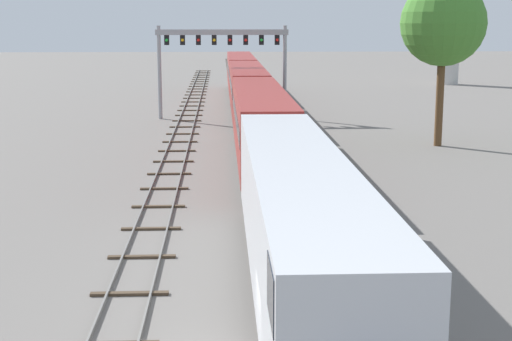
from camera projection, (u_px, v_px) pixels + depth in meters
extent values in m
cube|color=slate|center=(237.00, 108.00, 78.32)|extent=(0.07, 200.00, 0.16)
cube|color=slate|center=(251.00, 107.00, 78.38)|extent=(0.07, 200.00, 0.16)
cube|color=#473828|center=(307.00, 340.00, 21.54)|extent=(2.60, 0.24, 0.10)
cube|color=#473828|center=(294.00, 291.00, 25.46)|extent=(2.60, 0.24, 0.10)
cube|color=#473828|center=(284.00, 255.00, 29.37)|extent=(2.60, 0.24, 0.10)
cube|color=#473828|center=(277.00, 227.00, 33.29)|extent=(2.60, 0.24, 0.10)
cube|color=#473828|center=(271.00, 205.00, 37.21)|extent=(2.60, 0.24, 0.10)
cube|color=#473828|center=(266.00, 188.00, 41.13)|extent=(2.60, 0.24, 0.10)
cube|color=#473828|center=(262.00, 173.00, 45.05)|extent=(2.60, 0.24, 0.10)
cube|color=#473828|center=(259.00, 161.00, 48.97)|extent=(2.60, 0.24, 0.10)
cube|color=#473828|center=(256.00, 150.00, 52.89)|extent=(2.60, 0.24, 0.10)
cube|color=#473828|center=(253.00, 141.00, 56.80)|extent=(2.60, 0.24, 0.10)
cube|color=#473828|center=(251.00, 133.00, 60.72)|extent=(2.60, 0.24, 0.10)
cube|color=#473828|center=(249.00, 126.00, 64.64)|extent=(2.60, 0.24, 0.10)
cube|color=#473828|center=(248.00, 120.00, 68.56)|extent=(2.60, 0.24, 0.10)
cube|color=#473828|center=(246.00, 115.00, 72.48)|extent=(2.60, 0.24, 0.10)
cube|color=#473828|center=(245.00, 110.00, 76.40)|extent=(2.60, 0.24, 0.10)
cube|color=#473828|center=(244.00, 106.00, 80.31)|extent=(2.60, 0.24, 0.10)
cube|color=#473828|center=(243.00, 102.00, 84.23)|extent=(2.60, 0.24, 0.10)
cube|color=#473828|center=(242.00, 98.00, 88.15)|extent=(2.60, 0.24, 0.10)
cube|color=#473828|center=(241.00, 95.00, 92.07)|extent=(2.60, 0.24, 0.10)
cube|color=#473828|center=(240.00, 92.00, 95.99)|extent=(2.60, 0.24, 0.10)
cube|color=#473828|center=(239.00, 89.00, 99.91)|extent=(2.60, 0.24, 0.10)
cube|color=#473828|center=(238.00, 86.00, 103.82)|extent=(2.60, 0.24, 0.10)
cube|color=#473828|center=(238.00, 84.00, 107.74)|extent=(2.60, 0.24, 0.10)
cube|color=#473828|center=(237.00, 81.00, 111.66)|extent=(2.60, 0.24, 0.10)
cube|color=#473828|center=(237.00, 79.00, 115.58)|extent=(2.60, 0.24, 0.10)
cube|color=#473828|center=(236.00, 77.00, 119.50)|extent=(2.60, 0.24, 0.10)
cube|color=#473828|center=(235.00, 76.00, 123.42)|extent=(2.60, 0.24, 0.10)
cube|color=#473828|center=(235.00, 74.00, 127.34)|extent=(2.60, 0.24, 0.10)
cube|color=#473828|center=(235.00, 72.00, 131.25)|extent=(2.60, 0.24, 0.10)
cube|color=#473828|center=(234.00, 71.00, 135.17)|extent=(2.60, 0.24, 0.10)
cube|color=#473828|center=(234.00, 69.00, 139.09)|extent=(2.60, 0.24, 0.10)
cube|color=#473828|center=(233.00, 68.00, 143.01)|extent=(2.60, 0.24, 0.10)
cube|color=#473828|center=(233.00, 67.00, 146.93)|extent=(2.60, 0.24, 0.10)
cube|color=#473828|center=(233.00, 65.00, 150.85)|extent=(2.60, 0.24, 0.10)
cube|color=#473828|center=(232.00, 64.00, 154.76)|extent=(2.60, 0.24, 0.10)
cube|color=#473828|center=(232.00, 63.00, 158.68)|extent=(2.60, 0.24, 0.10)
cube|color=#473828|center=(232.00, 62.00, 162.60)|extent=(2.60, 0.24, 0.10)
cube|color=#473828|center=(232.00, 61.00, 166.52)|extent=(2.60, 0.24, 0.10)
cube|color=#473828|center=(231.00, 60.00, 170.44)|extent=(2.60, 0.24, 0.10)
cube|color=#473828|center=(231.00, 59.00, 174.36)|extent=(2.60, 0.24, 0.10)
cube|color=slate|center=(172.00, 137.00, 58.48)|extent=(0.07, 160.00, 0.16)
cube|color=slate|center=(191.00, 137.00, 58.54)|extent=(0.07, 160.00, 0.16)
cube|color=#473828|center=(130.00, 294.00, 25.21)|extent=(2.60, 0.24, 0.10)
cube|color=#473828|center=(142.00, 257.00, 29.13)|extent=(2.60, 0.24, 0.10)
cube|color=#473828|center=(151.00, 229.00, 33.04)|extent=(2.60, 0.24, 0.10)
cube|color=#473828|center=(158.00, 206.00, 36.96)|extent=(2.60, 0.24, 0.10)
cube|color=#473828|center=(164.00, 189.00, 40.88)|extent=(2.60, 0.24, 0.10)
cube|color=#473828|center=(169.00, 174.00, 44.80)|extent=(2.60, 0.24, 0.10)
cube|color=#473828|center=(173.00, 161.00, 48.72)|extent=(2.60, 0.24, 0.10)
cube|color=#473828|center=(177.00, 151.00, 52.64)|extent=(2.60, 0.24, 0.10)
cube|color=#473828|center=(180.00, 142.00, 56.55)|extent=(2.60, 0.24, 0.10)
cube|color=#473828|center=(182.00, 134.00, 60.47)|extent=(2.60, 0.24, 0.10)
cube|color=#473828|center=(185.00, 127.00, 64.39)|extent=(2.60, 0.24, 0.10)
cube|color=#473828|center=(187.00, 121.00, 68.31)|extent=(2.60, 0.24, 0.10)
cube|color=#473828|center=(189.00, 115.00, 72.23)|extent=(2.60, 0.24, 0.10)
cube|color=#473828|center=(190.00, 110.00, 76.15)|extent=(2.60, 0.24, 0.10)
cube|color=#473828|center=(192.00, 106.00, 80.06)|extent=(2.60, 0.24, 0.10)
cube|color=#473828|center=(193.00, 102.00, 83.98)|extent=(2.60, 0.24, 0.10)
cube|color=#473828|center=(194.00, 98.00, 87.90)|extent=(2.60, 0.24, 0.10)
cube|color=#473828|center=(195.00, 95.00, 91.82)|extent=(2.60, 0.24, 0.10)
cube|color=#473828|center=(196.00, 92.00, 95.74)|extent=(2.60, 0.24, 0.10)
cube|color=#473828|center=(197.00, 89.00, 99.66)|extent=(2.60, 0.24, 0.10)
cube|color=#473828|center=(198.00, 86.00, 103.58)|extent=(2.60, 0.24, 0.10)
cube|color=#473828|center=(199.00, 84.00, 107.49)|extent=(2.60, 0.24, 0.10)
cube|color=#473828|center=(200.00, 82.00, 111.41)|extent=(2.60, 0.24, 0.10)
cube|color=#473828|center=(200.00, 80.00, 115.33)|extent=(2.60, 0.24, 0.10)
cube|color=#473828|center=(201.00, 78.00, 119.25)|extent=(2.60, 0.24, 0.10)
cube|color=#473828|center=(202.00, 76.00, 123.17)|extent=(2.60, 0.24, 0.10)
cube|color=#473828|center=(202.00, 74.00, 127.09)|extent=(2.60, 0.24, 0.10)
cube|color=#473828|center=(203.00, 72.00, 131.00)|extent=(2.60, 0.24, 0.10)
cube|color=#473828|center=(203.00, 71.00, 134.92)|extent=(2.60, 0.24, 0.10)
cube|color=silver|center=(298.00, 217.00, 23.91)|extent=(3.00, 21.98, 3.80)
cube|color=black|center=(351.00, 291.00, 14.10)|extent=(3.04, 1.80, 1.10)
cube|color=black|center=(297.00, 289.00, 24.38)|extent=(2.52, 19.78, 1.00)
cube|color=maroon|center=(260.00, 121.00, 46.42)|extent=(3.00, 21.98, 3.80)
cube|color=black|center=(260.00, 115.00, 46.34)|extent=(3.04, 20.22, 0.90)
cube|color=black|center=(260.00, 160.00, 46.89)|extent=(2.52, 19.78, 1.00)
cube|color=maroon|center=(247.00, 88.00, 68.92)|extent=(3.00, 21.98, 3.80)
cube|color=black|center=(247.00, 84.00, 68.85)|extent=(3.04, 20.22, 0.90)
cube|color=black|center=(247.00, 114.00, 69.39)|extent=(2.52, 19.78, 1.00)
cube|color=maroon|center=(241.00, 71.00, 91.43)|extent=(3.00, 21.98, 3.80)
cube|color=black|center=(241.00, 68.00, 91.35)|extent=(3.04, 20.22, 0.90)
cube|color=black|center=(241.00, 91.00, 91.90)|extent=(2.52, 19.78, 1.00)
cylinder|color=#999BA0|center=(160.00, 73.00, 69.24)|extent=(0.36, 0.36, 8.49)
cylinder|color=#999BA0|center=(285.00, 72.00, 69.76)|extent=(0.36, 0.36, 8.49)
cube|color=#999BA0|center=(222.00, 32.00, 68.79)|extent=(12.10, 0.36, 0.50)
cube|color=black|center=(167.00, 40.00, 68.74)|extent=(0.44, 0.32, 0.90)
sphere|color=green|center=(167.00, 40.00, 68.56)|extent=(0.28, 0.28, 0.28)
cube|color=black|center=(183.00, 40.00, 68.81)|extent=(0.44, 0.32, 0.90)
sphere|color=yellow|center=(182.00, 40.00, 68.62)|extent=(0.28, 0.28, 0.28)
cube|color=black|center=(198.00, 40.00, 68.87)|extent=(0.44, 0.32, 0.90)
sphere|color=red|center=(198.00, 40.00, 68.69)|extent=(0.28, 0.28, 0.28)
cube|color=black|center=(214.00, 40.00, 68.94)|extent=(0.44, 0.32, 0.90)
sphere|color=yellow|center=(214.00, 40.00, 68.75)|extent=(0.28, 0.28, 0.28)
cube|color=black|center=(230.00, 40.00, 69.00)|extent=(0.44, 0.32, 0.90)
sphere|color=red|center=(230.00, 40.00, 68.82)|extent=(0.28, 0.28, 0.28)
cube|color=black|center=(246.00, 40.00, 69.07)|extent=(0.44, 0.32, 0.90)
sphere|color=red|center=(246.00, 40.00, 68.88)|extent=(0.28, 0.28, 0.28)
cube|color=black|center=(261.00, 40.00, 69.13)|extent=(0.44, 0.32, 0.90)
sphere|color=green|center=(262.00, 40.00, 68.95)|extent=(0.28, 0.28, 0.28)
cube|color=black|center=(277.00, 40.00, 69.20)|extent=(0.44, 0.32, 0.90)
sphere|color=red|center=(277.00, 40.00, 69.01)|extent=(0.28, 0.28, 0.28)
cylinder|color=beige|center=(451.00, 24.00, 105.80)|extent=(2.60, 2.60, 16.71)
cylinder|color=brown|center=(440.00, 100.00, 54.44)|extent=(0.56, 0.56, 6.64)
sphere|color=#427F2D|center=(443.00, 23.00, 53.37)|extent=(6.05, 6.05, 6.05)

